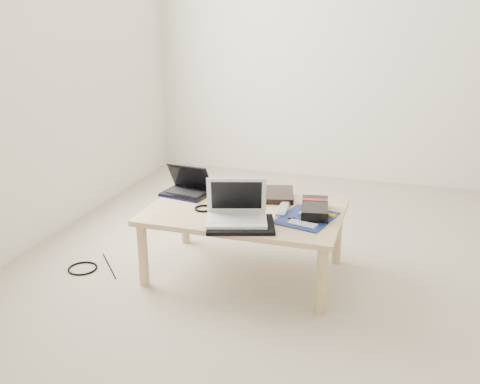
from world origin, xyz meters
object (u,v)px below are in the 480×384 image
(netbook, at_px, (187,188))
(white_laptop, at_px, (236,211))
(gpu_box, at_px, (315,209))
(coffee_table, at_px, (244,218))

(netbook, height_order, white_laptop, white_laptop)
(white_laptop, bearing_deg, gpu_box, 33.61)
(netbook, bearing_deg, white_laptop, -39.12)
(coffee_table, distance_m, netbook, 0.45)
(white_laptop, bearing_deg, netbook, 140.88)
(coffee_table, xyz_separation_m, gpu_box, (0.39, 0.05, 0.08))
(gpu_box, bearing_deg, netbook, 173.00)
(netbook, relative_size, gpu_box, 0.99)
(gpu_box, bearing_deg, coffee_table, -172.16)
(netbook, relative_size, white_laptop, 0.82)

